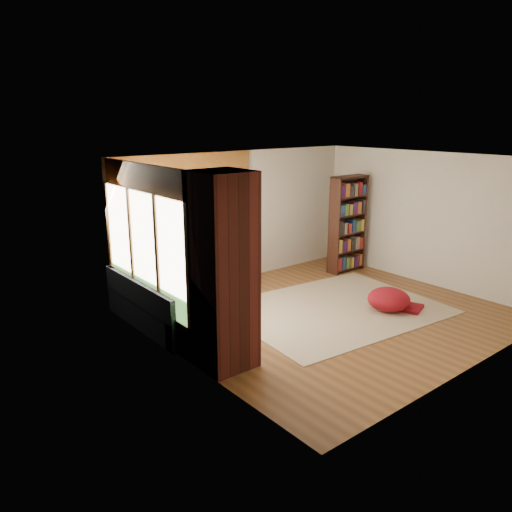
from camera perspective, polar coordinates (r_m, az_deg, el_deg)
floor at (r=8.61m, az=8.23°, el=-6.57°), size 5.50×5.50×0.00m
ceiling at (r=8.01m, az=8.96°, el=10.94°), size 5.50×5.50×0.00m
wall_back at (r=10.03m, az=-1.97°, el=4.52°), size 5.50×0.04×2.60m
wall_front at (r=6.84m, az=24.11°, el=-2.13°), size 5.50×0.04×2.60m
wall_left at (r=6.52m, az=-8.08°, el=-1.72°), size 0.04×5.00×2.60m
wall_right at (r=10.37m, az=18.99°, el=4.04°), size 0.04×5.00×2.60m
windows_back at (r=9.34m, az=-7.77°, el=3.87°), size 2.82×0.10×1.90m
windows_left at (r=7.54m, az=-12.61°, el=0.83°), size 0.10×2.62×1.90m
roller_blind at (r=8.21m, az=-15.20°, el=4.70°), size 0.03×0.72×0.90m
brick_chimney at (r=6.42m, az=-3.79°, el=-1.87°), size 0.70×0.70×2.60m
sectional_sofa at (r=8.61m, az=-9.13°, el=-4.44°), size 2.20×2.20×0.80m
area_rug at (r=8.83m, az=8.96°, el=-5.98°), size 3.79×3.04×0.01m
bookshelf at (r=10.80m, az=10.43°, el=3.60°), size 0.88×0.29×2.05m
pouf at (r=8.91m, az=14.94°, el=-4.73°), size 0.79×0.79×0.39m
dog_tan at (r=8.52m, az=-6.31°, el=-1.14°), size 1.00×0.82×0.49m
dog_brindle at (r=8.04m, az=-6.94°, el=-2.33°), size 0.86×0.95×0.46m
throw_pillows at (r=8.60m, az=-9.54°, el=-1.14°), size 1.98×1.68×0.45m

